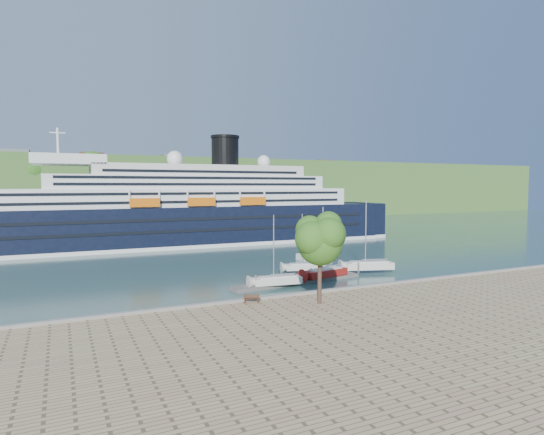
{
  "coord_description": "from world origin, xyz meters",
  "views": [
    {
      "loc": [
        -30.97,
        -44.57,
        13.28
      ],
      "look_at": [
        3.93,
        30.0,
        7.52
      ],
      "focal_mm": 30.0,
      "sensor_mm": 36.0,
      "label": 1
    }
  ],
  "objects": [
    {
      "name": "ground",
      "position": [
        0.0,
        0.0,
        0.0
      ],
      "size": [
        400.0,
        400.0,
        0.0
      ],
      "primitive_type": "plane",
      "color": "#2D504F",
      "rests_on": "ground"
    },
    {
      "name": "far_hillside",
      "position": [
        0.0,
        145.0,
        12.0
      ],
      "size": [
        400.0,
        50.0,
        24.0
      ],
      "primitive_type": "cube",
      "color": "#386126",
      "rests_on": "ground"
    },
    {
      "name": "quay_coping",
      "position": [
        0.0,
        -0.2,
        1.15
      ],
      "size": [
        220.0,
        0.5,
        0.3
      ],
      "primitive_type": "cube",
      "color": "slate",
      "rests_on": "promenade"
    },
    {
      "name": "cruise_ship",
      "position": [
        -7.64,
        55.99,
        12.45
      ],
      "size": [
        111.1,
        17.51,
        24.91
      ],
      "primitive_type": null,
      "rotation": [
        0.0,
        0.0,
        -0.01
      ],
      "color": "black",
      "rests_on": "ground"
    },
    {
      "name": "park_bench",
      "position": [
        -13.06,
        -1.2,
        1.54
      ],
      "size": [
        1.82,
        1.29,
        1.08
      ],
      "primitive_type": null,
      "rotation": [
        0.0,
        0.0,
        -0.4
      ],
      "color": "#4F2916",
      "rests_on": "promenade"
    },
    {
      "name": "promenade_tree",
      "position": [
        -6.72,
        -4.46,
        6.2
      ],
      "size": [
        6.28,
        6.28,
        10.41
      ],
      "primitive_type": null,
      "color": "#2F5C18",
      "rests_on": "promenade"
    },
    {
      "name": "floating_pontoon",
      "position": [
        -1.72,
        9.55,
        0.22
      ],
      "size": [
        20.05,
        4.75,
        0.44
      ],
      "primitive_type": null,
      "rotation": [
        0.0,
        0.0,
        0.12
      ],
      "color": "#66605B",
      "rests_on": "ground"
    },
    {
      "name": "sailboat_white_near",
      "position": [
        -5.55,
        8.15,
        4.55
      ],
      "size": [
        7.23,
        2.83,
        9.09
      ],
      "primitive_type": null,
      "rotation": [
        0.0,
        0.0,
        -0.13
      ],
      "color": "silver",
      "rests_on": "ground"
    },
    {
      "name": "sailboat_red",
      "position": [
        2.72,
        9.65,
        4.92
      ],
      "size": [
        7.89,
        3.59,
        9.85
      ],
      "primitive_type": null,
      "rotation": [
        0.0,
        0.0,
        0.2
      ],
      "color": "maroon",
      "rests_on": "ground"
    },
    {
      "name": "sailboat_white_far",
      "position": [
        11.57,
        11.36,
        5.3
      ],
      "size": [
        8.52,
        4.55,
        10.61
      ],
      "primitive_type": null,
      "rotation": [
        0.0,
        0.0,
        -0.29
      ],
      "color": "silver",
      "rests_on": "ground"
    },
    {
      "name": "tender_launch",
      "position": [
        10.87,
        26.58,
        0.92
      ],
      "size": [
        6.77,
        2.69,
        1.84
      ],
      "primitive_type": null,
      "rotation": [
        0.0,
        0.0,
        0.06
      ],
      "color": "orange",
      "rests_on": "ground"
    },
    {
      "name": "sailboat_extra",
      "position": [
        2.79,
        15.67,
        4.3
      ],
      "size": [
        6.91,
        3.42,
        8.6
      ],
      "primitive_type": null,
      "rotation": [
        0.0,
        0.0,
        -0.25
      ],
      "color": "silver",
      "rests_on": "ground"
    }
  ]
}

